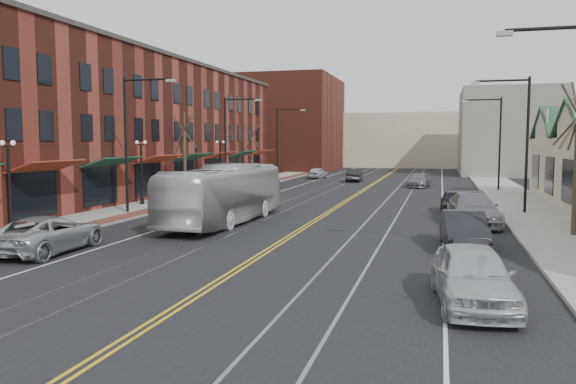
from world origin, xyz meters
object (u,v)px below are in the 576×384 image
Objects in this scene: parked_car_c at (473,209)px; parked_car_d at (455,202)px; parked_car_b at (464,230)px; transit_bus at (224,194)px; parked_car_a at (473,276)px; parked_suv at (48,234)px.

parked_car_d is (-0.77, 4.77, -0.11)m from parked_car_c.
parked_car_b is 6.98m from parked_car_c.
parked_car_b is at bearing 163.00° from transit_bus.
parked_car_d is (-0.08, 11.72, -0.04)m from parked_car_b.
parked_car_d is (0.00, 19.92, -0.10)m from parked_car_a.
parked_car_a is 1.13× the size of parked_car_d.
parked_car_d is (11.96, 7.61, -0.84)m from transit_bus.
parked_car_b is 0.81× the size of parked_car_c.
parked_car_c is 4.84m from parked_car_d.
parked_car_b is 1.09× the size of parked_car_d.
parked_car_a reaches higher than parked_car_b.
parked_car_b is (12.04, -4.10, -0.80)m from transit_bus.
parked_car_c is (0.70, 6.94, 0.07)m from parked_car_b.
parked_car_b is at bearing 83.52° from parked_car_a.
parked_car_a is 15.17m from parked_car_c.
parked_car_a is at bearing -99.11° from parked_car_c.
parked_car_b is (0.08, 8.21, -0.05)m from parked_car_a.
transit_bus is 12.74m from parked_car_b.
transit_bus is at bearing -148.41° from parked_car_d.
parked_car_d is at bearing -145.70° from transit_bus.
transit_bus reaches higher than parked_car_c.
parked_car_b reaches higher than parked_suv.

